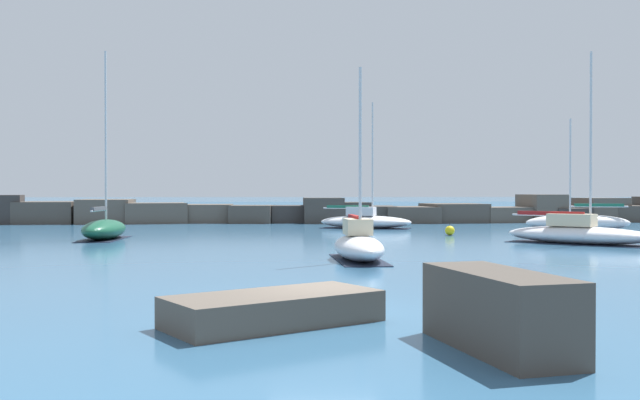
{
  "coord_description": "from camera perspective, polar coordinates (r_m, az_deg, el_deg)",
  "views": [
    {
      "loc": [
        -1.26,
        -15.91,
        2.76
      ],
      "look_at": [
        1.85,
        27.85,
        2.19
      ],
      "focal_mm": 40.0,
      "sensor_mm": 36.0,
      "label": 1
    }
  ],
  "objects": [
    {
      "name": "sailboat_moored_5",
      "position": [
        51.68,
        19.94,
        -1.7
      ],
      "size": [
        7.15,
        2.94,
        7.7
      ],
      "color": "white",
      "rests_on": "ground"
    },
    {
      "name": "sailboat_moored_2",
      "position": [
        52.3,
        3.63,
        -1.65
      ],
      "size": [
        7.16,
        4.53,
        9.21
      ],
      "color": "white",
      "rests_on": "ground"
    },
    {
      "name": "foreground_rocks",
      "position": [
        13.67,
        10.76,
        -8.78
      ],
      "size": [
        13.1,
        6.44,
        1.37
      ],
      "color": "#4C443D",
      "rests_on": "ground"
    },
    {
      "name": "sailboat_moored_0",
      "position": [
        39.31,
        19.95,
        -2.5
      ],
      "size": [
        7.13,
        6.76,
        9.89
      ],
      "color": "white",
      "rests_on": "ground"
    },
    {
      "name": "sailboat_moored_1",
      "position": [
        42.24,
        -16.89,
        -2.2
      ],
      "size": [
        2.19,
        5.71,
        10.76
      ],
      "color": "#195138",
      "rests_on": "ground"
    },
    {
      "name": "breakwater_jetty",
      "position": [
        61.95,
        -2.13,
        -0.97
      ],
      "size": [
        70.59,
        6.54,
        2.44
      ],
      "color": "#423D38",
      "rests_on": "ground"
    },
    {
      "name": "open_sea_beyond",
      "position": [
        122.02,
        -3.47,
        -0.56
      ],
      "size": [
        400.0,
        116.0,
        0.01
      ],
      "color": "#235175",
      "rests_on": "ground"
    },
    {
      "name": "ground_plane",
      "position": [
        16.2,
        0.47,
        -9.06
      ],
      "size": [
        600.0,
        600.0,
        0.0
      ],
      "primitive_type": "plane",
      "color": "#336084"
    },
    {
      "name": "mooring_buoy_orange_near",
      "position": [
        44.78,
        10.35,
        -2.42
      ],
      "size": [
        0.6,
        0.6,
        0.8
      ],
      "color": "yellow",
      "rests_on": "ground"
    },
    {
      "name": "sailboat_moored_4",
      "position": [
        28.38,
        3.1,
        -3.61
      ],
      "size": [
        1.96,
        5.49,
        7.59
      ],
      "color": "white",
      "rests_on": "ground"
    }
  ]
}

